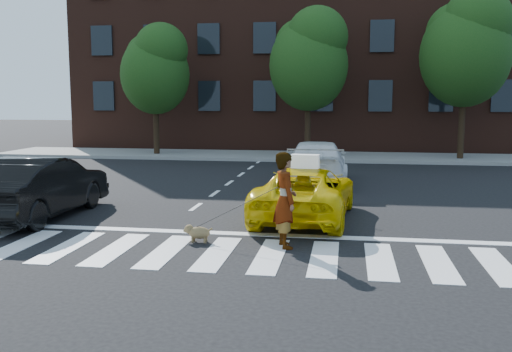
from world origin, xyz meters
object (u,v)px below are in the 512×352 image
(taxi, at_px, (305,193))
(tree_mid, at_px, (309,56))
(black_sedan, at_px, (39,187))
(tree_right, at_px, (466,44))
(tree_left, at_px, (155,66))
(white_suv, at_px, (317,162))
(woman, at_px, (285,200))
(dog, at_px, (197,232))

(taxi, bearing_deg, tree_mid, -82.46)
(tree_mid, height_order, black_sedan, tree_mid)
(tree_right, xyz_separation_m, taxi, (-6.13, -13.58, -4.63))
(tree_left, height_order, tree_right, tree_right)
(black_sedan, bearing_deg, tree_mid, -110.88)
(tree_left, xyz_separation_m, white_suv, (8.31, -7.67, -3.72))
(tree_mid, distance_m, woman, 16.80)
(woman, bearing_deg, black_sedan, 51.81)
(tree_right, distance_m, taxi, 15.61)
(tree_mid, bearing_deg, woman, -87.65)
(taxi, distance_m, white_suv, 5.92)
(taxi, height_order, black_sedan, black_sedan)
(tree_mid, xyz_separation_m, dog, (-1.13, -16.20, -4.65))
(dog, bearing_deg, white_suv, 79.22)
(white_suv, bearing_deg, tree_mid, -86.03)
(woman, bearing_deg, taxi, -25.89)
(tree_left, distance_m, white_suv, 11.90)
(taxi, xyz_separation_m, white_suv, (-0.05, 5.92, 0.09))
(tree_right, relative_size, dog, 12.42)
(taxi, height_order, dog, taxi)
(black_sedan, bearing_deg, white_suv, -132.88)
(tree_right, bearing_deg, black_sedan, -130.85)
(tree_right, bearing_deg, taxi, -114.30)
(white_suv, height_order, dog, white_suv)
(taxi, distance_m, dog, 3.32)
(tree_mid, xyz_separation_m, black_sedan, (-5.53, -14.50, -4.10))
(black_sedan, distance_m, woman, 6.47)
(woman, height_order, dog, woman)
(tree_left, bearing_deg, white_suv, -42.68)
(tree_left, height_order, black_sedan, tree_left)
(black_sedan, bearing_deg, dog, 158.81)
(woman, bearing_deg, dog, 64.48)
(tree_right, height_order, black_sedan, tree_right)
(white_suv, distance_m, woman, 8.66)
(black_sedan, bearing_deg, taxi, -171.87)
(tree_mid, relative_size, taxi, 1.56)
(woman, bearing_deg, tree_left, 4.79)
(black_sedan, distance_m, white_suv, 9.32)
(dog, bearing_deg, taxi, 54.70)
(woman, bearing_deg, tree_mid, -19.45)
(tree_right, distance_m, woman, 18.03)
(black_sedan, bearing_deg, tree_right, -130.83)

